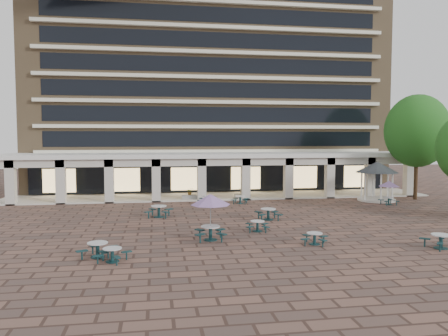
{
  "coord_description": "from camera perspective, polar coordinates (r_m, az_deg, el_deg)",
  "views": [
    {
      "loc": [
        -6.34,
        -28.24,
        5.95
      ],
      "look_at": [
        -1.45,
        3.0,
        3.73
      ],
      "focal_mm": 35.0,
      "sensor_mm": 36.0,
      "label": 1
    }
  ],
  "objects": [
    {
      "name": "ground",
      "position": [
        29.55,
        3.71,
        -7.62
      ],
      "size": [
        120.0,
        120.0,
        0.0
      ],
      "primitive_type": "plane",
      "color": "brown",
      "rests_on": "ground"
    },
    {
      "name": "apartment_building",
      "position": [
        54.49,
        -2.19,
        11.01
      ],
      "size": [
        40.0,
        15.5,
        25.2
      ],
      "color": "#8B704E",
      "rests_on": "ground"
    },
    {
      "name": "retail_arcade",
      "position": [
        43.61,
        -0.51,
        0.13
      ],
      "size": [
        42.0,
        6.6,
        4.4
      ],
      "color": "white",
      "rests_on": "ground"
    },
    {
      "name": "picnic_table_1",
      "position": [
        21.92,
        -14.39,
        -10.77
      ],
      "size": [
        1.85,
        1.85,
        0.68
      ],
      "rotation": [
        0.0,
        0.0,
        -0.4
      ],
      "color": "#123538",
      "rests_on": "ground"
    },
    {
      "name": "picnic_table_2",
      "position": [
        26.4,
        26.48,
        -8.42
      ],
      "size": [
        1.85,
        1.85,
        0.76
      ],
      "rotation": [
        0.0,
        0.0,
        0.12
      ],
      "color": "#123538",
      "rests_on": "ground"
    },
    {
      "name": "picnic_table_5",
      "position": [
        22.89,
        -16.18,
        -10.05
      ],
      "size": [
        2.02,
        2.02,
        0.75
      ],
      "rotation": [
        0.0,
        0.0,
        -0.34
      ],
      "color": "#123538",
      "rests_on": "ground"
    },
    {
      "name": "picnic_table_6",
      "position": [
        25.23,
        -1.78,
        -4.37
      ],
      "size": [
        2.32,
        2.32,
        2.68
      ],
      "rotation": [
        0.0,
        0.0,
        -0.08
      ],
      "color": "#123538",
      "rests_on": "ground"
    },
    {
      "name": "picnic_table_7",
      "position": [
        25.1,
        11.75,
        -8.87
      ],
      "size": [
        1.8,
        1.8,
        0.65
      ],
      "rotation": [
        0.0,
        0.0,
        -0.44
      ],
      "color": "#123538",
      "rests_on": "ground"
    },
    {
      "name": "picnic_table_8",
      "position": [
        33.08,
        -8.51,
        -5.49
      ],
      "size": [
        2.21,
        2.21,
        0.87
      ],
      "rotation": [
        0.0,
        0.0,
        -0.22
      ],
      "color": "#123538",
      "rests_on": "ground"
    },
    {
      "name": "picnic_table_9",
      "position": [
        31.89,
        5.8,
        -5.87
      ],
      "size": [
        1.91,
        1.91,
        0.82
      ],
      "rotation": [
        0.0,
        0.0,
        -0.06
      ],
      "color": "#123538",
      "rests_on": "ground"
    },
    {
      "name": "picnic_table_10",
      "position": [
        27.96,
        4.39,
        -7.44
      ],
      "size": [
        1.7,
        1.7,
        0.68
      ],
      "rotation": [
        0.0,
        0.0,
        -0.18
      ],
      "color": "#123538",
      "rests_on": "ground"
    },
    {
      "name": "picnic_table_11",
      "position": [
        41.21,
        20.75,
        -2.05
      ],
      "size": [
        1.82,
        1.82,
        2.11
      ],
      "rotation": [
        0.0,
        0.0,
        0.0
      ],
      "color": "#123538",
      "rests_on": "ground"
    },
    {
      "name": "picnic_table_12",
      "position": [
        38.85,
        -2.11,
        -4.09
      ],
      "size": [
        2.01,
        2.01,
        0.8
      ],
      "rotation": [
        0.0,
        0.0,
        -0.18
      ],
      "color": "#123538",
      "rests_on": "ground"
    },
    {
      "name": "picnic_table_13",
      "position": [
        39.35,
        2.12,
        -4.08
      ],
      "size": [
        1.86,
        1.86,
        0.7
      ],
      "rotation": [
        0.0,
        0.0,
        -0.32
      ],
      "color": "#123538",
      "rests_on": "ground"
    },
    {
      "name": "gazebo",
      "position": [
        43.41,
        19.35,
        -0.45
      ],
      "size": [
        3.92,
        3.92,
        3.64
      ],
      "rotation": [
        0.0,
        0.0,
        0.3
      ],
      "color": "beige",
      "rests_on": "ground"
    },
    {
      "name": "tree_east_c",
      "position": [
        45.56,
        23.91,
        4.44
      ],
      "size": [
        6.03,
        6.03,
        10.05
      ],
      "color": "#432C1B",
      "rests_on": "ground"
    },
    {
      "name": "planter_left",
      "position": [
        41.63,
        -4.48,
        -3.62
      ],
      "size": [
        1.5,
        0.7,
        1.17
      ],
      "color": "#9C9B96",
      "rests_on": "ground"
    },
    {
      "name": "planter_right",
      "position": [
        42.32,
        2.44,
        -3.42
      ],
      "size": [
        1.5,
        0.75,
        1.23
      ],
      "color": "#9C9B96",
      "rests_on": "ground"
    }
  ]
}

